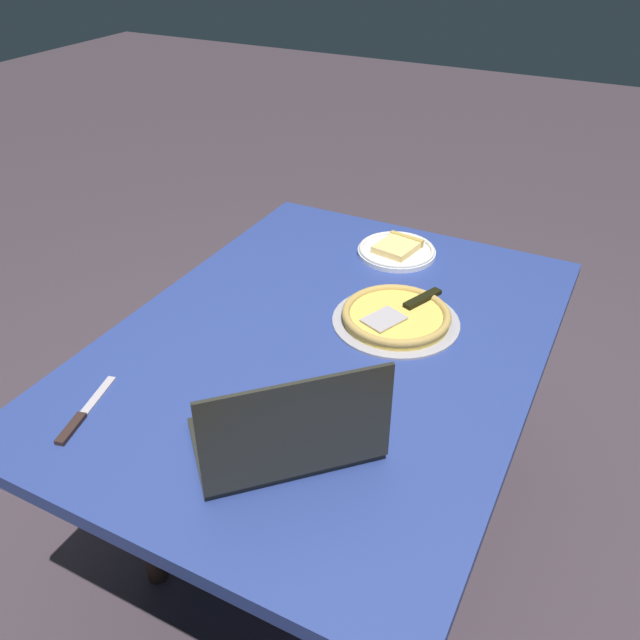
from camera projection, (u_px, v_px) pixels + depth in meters
ground_plane at (325, 531)px, 1.93m from camera, size 12.00×12.00×0.00m
dining_table at (326, 362)px, 1.58m from camera, size 1.32×0.97×0.71m
laptop at (288, 435)px, 1.20m from camera, size 0.39×0.39×0.23m
pizza_plate at (397, 250)px, 1.88m from camera, size 0.23×0.23×0.04m
pizza_tray at (396, 316)px, 1.59m from camera, size 0.31×0.31×0.04m
table_knife at (82, 416)px, 1.31m from camera, size 0.21×0.07×0.01m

